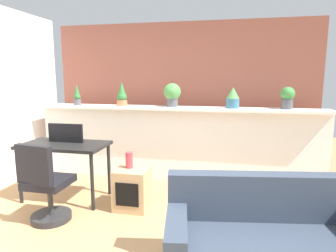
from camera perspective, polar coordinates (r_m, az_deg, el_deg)
name	(u,v)px	position (r m, az deg, el deg)	size (l,w,h in m)	color
ground_plane	(136,251)	(2.97, -6.29, -23.12)	(12.00, 12.00, 0.00)	tan
divider_wall	(175,145)	(4.56, 1.47, -3.67)	(4.41, 0.16, 1.11)	white
plant_shelf	(175,108)	(4.43, 1.41, 3.49)	(4.41, 0.36, 0.04)	white
brick_wall_behind	(182,98)	(5.05, 2.76, 5.56)	(4.41, 0.10, 2.50)	brown
potted_plant_0	(77,96)	(4.93, -17.33, 5.65)	(0.11, 0.11, 0.34)	#4C4C51
potted_plant_1	(122,95)	(4.65, -9.00, 5.93)	(0.16, 0.16, 0.37)	#C66B42
potted_plant_2	(172,94)	(4.45, 0.84, 6.32)	(0.26, 0.26, 0.36)	#4C4C51
potted_plant_3	(233,98)	(4.33, 12.52, 5.40)	(0.19, 0.19, 0.30)	#386B84
potted_plant_4	(287,97)	(4.44, 22.29, 5.24)	(0.20, 0.20, 0.31)	#4C4C51
desk	(64,150)	(4.04, -19.56, -4.41)	(1.10, 0.60, 0.75)	black
tv_monitor	(66,133)	(4.07, -19.36, -1.29)	(0.48, 0.04, 0.25)	black
office_chair	(46,189)	(3.54, -22.78, -11.26)	(0.47, 0.48, 0.91)	#262628
side_cube_shelf	(132,189)	(3.69, -6.96, -12.03)	(0.40, 0.41, 0.50)	tan
vase_on_shelf	(129,160)	(3.62, -7.59, -6.59)	(0.09, 0.09, 0.20)	#CC3D47
couch	(266,248)	(2.59, 18.57, -21.59)	(1.66, 0.99, 0.80)	#333D4C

